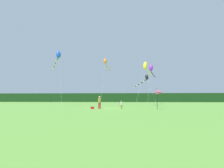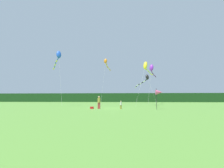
# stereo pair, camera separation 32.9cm
# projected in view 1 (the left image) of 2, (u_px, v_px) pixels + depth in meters

# --- Properties ---
(ground_plane) EXTENTS (120.00, 120.00, 0.00)m
(ground_plane) POSITION_uv_depth(u_px,v_px,m) (109.00, 108.00, 25.13)
(ground_plane) COLOR #5B9338
(distant_treeline) EXTENTS (108.00, 2.85, 3.58)m
(distant_treeline) POSITION_uv_depth(u_px,v_px,m) (119.00, 98.00, 69.99)
(distant_treeline) COLOR #193D19
(distant_treeline) RESTS_ON ground
(person_adult) EXTENTS (0.40, 0.40, 1.80)m
(person_adult) POSITION_uv_depth(u_px,v_px,m) (99.00, 102.00, 24.33)
(person_adult) COLOR #B23338
(person_adult) RESTS_ON ground
(person_child) EXTENTS (0.25, 0.25, 1.13)m
(person_child) POSITION_uv_depth(u_px,v_px,m) (121.00, 104.00, 23.68)
(person_child) COLOR olive
(person_child) RESTS_ON ground
(cooler_box) EXTENTS (0.47, 0.39, 0.31)m
(cooler_box) POSITION_uv_depth(u_px,v_px,m) (92.00, 108.00, 24.10)
(cooler_box) COLOR red
(cooler_box) RESTS_ON ground
(banner_flag_pole) EXTENTS (0.90, 0.70, 2.81)m
(banner_flag_pole) POSITION_uv_depth(u_px,v_px,m) (159.00, 92.00, 23.13)
(banner_flag_pole) COLOR black
(banner_flag_pole) RESTS_ON ground
(kite_blue) EXTENTS (5.48, 8.03, 11.39)m
(kite_blue) POSITION_uv_depth(u_px,v_px,m) (58.00, 56.00, 35.51)
(kite_blue) COLOR #B2B2B2
(kite_blue) RESTS_ON ground
(kite_yellow) EXTENTS (4.18, 6.85, 8.99)m
(kite_yellow) POSITION_uv_depth(u_px,v_px,m) (146.00, 66.00, 34.52)
(kite_yellow) COLOR #B2B2B2
(kite_yellow) RESTS_ON ground
(kite_black) EXTENTS (4.15, 9.90, 7.04)m
(kite_black) POSITION_uv_depth(u_px,v_px,m) (144.00, 79.00, 40.10)
(kite_black) COLOR #B2B2B2
(kite_black) RESTS_ON ground
(kite_purple) EXTENTS (3.40, 8.70, 9.90)m
(kite_purple) POSITION_uv_depth(u_px,v_px,m) (151.00, 69.00, 42.16)
(kite_purple) COLOR #B2B2B2
(kite_purple) RESTS_ON ground
(kite_orange) EXTENTS (1.33, 8.99, 11.19)m
(kite_orange) POSITION_uv_depth(u_px,v_px,m) (106.00, 63.00, 41.95)
(kite_orange) COLOR #B2B2B2
(kite_orange) RESTS_ON ground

